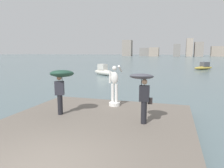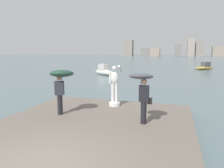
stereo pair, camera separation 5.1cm
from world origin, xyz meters
TOP-DOWN VIEW (x-y plane):
  - ground_plane at (0.00, 40.00)m, footprint 400.00×400.00m
  - pier at (0.00, 2.06)m, footprint 7.54×10.11m
  - statue_white_figure at (0.07, 5.97)m, footprint 0.58×0.85m
  - onlooker_left at (-1.72, 3.91)m, footprint 1.33×1.35m
  - onlooker_right at (1.82, 3.77)m, footprint 0.98×1.00m
  - boat_near at (-6.26, 22.31)m, footprint 3.96×3.14m
  - boat_leftward at (7.99, 36.14)m, footprint 4.05×3.94m
  - distant_skyline at (-0.48, 149.96)m, footprint 71.69×13.55m

SIDE VIEW (x-z plane):
  - ground_plane at x=0.00m, z-range 0.00..0.00m
  - pier at x=0.00m, z-range 0.00..0.40m
  - boat_leftward at x=7.99m, z-range -0.21..1.12m
  - boat_near at x=-6.26m, z-range -0.22..1.26m
  - statue_white_figure at x=0.07m, z-range 0.26..2.34m
  - onlooker_right at x=1.82m, z-range 0.88..2.86m
  - onlooker_left at x=-1.72m, z-range 0.98..3.00m
  - distant_skyline at x=-0.48m, z-range -1.47..10.84m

